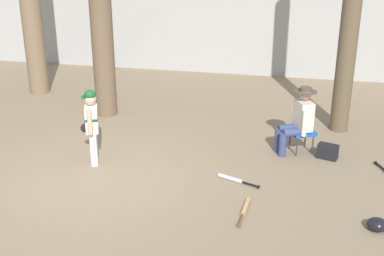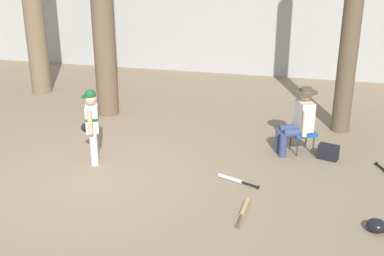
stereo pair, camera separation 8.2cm
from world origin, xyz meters
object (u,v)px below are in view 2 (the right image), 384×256
at_px(handbag_beside_stool, 328,152).
at_px(bat_wood_tan, 244,209).
at_px(batting_helmet_black, 377,226).
at_px(seated_spectator, 299,119).
at_px(folding_stool, 303,133).
at_px(tree_behind_spectator, 353,16).
at_px(bat_aluminum_silver, 233,180).
at_px(young_ballplayer, 92,121).

height_order(handbag_beside_stool, bat_wood_tan, handbag_beside_stool).
bearing_deg(handbag_beside_stool, batting_helmet_black, -74.91).
height_order(handbag_beside_stool, batting_helmet_black, handbag_beside_stool).
height_order(seated_spectator, handbag_beside_stool, seated_spectator).
xyz_separation_m(folding_stool, handbag_beside_stool, (0.46, -0.20, -0.23)).
height_order(tree_behind_spectator, folding_stool, tree_behind_spectator).
distance_m(tree_behind_spectator, batting_helmet_black, 4.24).
distance_m(tree_behind_spectator, bat_wood_tan, 4.39).
xyz_separation_m(tree_behind_spectator, folding_stool, (-0.71, -1.25, -1.88)).
height_order(folding_stool, handbag_beside_stool, folding_stool).
bearing_deg(seated_spectator, batting_helmet_black, -64.04).
distance_m(bat_aluminum_silver, bat_wood_tan, 0.90).
bearing_deg(tree_behind_spectator, handbag_beside_stool, -99.84).
relative_size(young_ballplayer, batting_helmet_black, 4.05).
relative_size(seated_spectator, bat_wood_tan, 1.58).
bearing_deg(seated_spectator, folding_stool, 25.91).
relative_size(tree_behind_spectator, batting_helmet_black, 15.55).
bearing_deg(bat_wood_tan, bat_aluminum_silver, 108.00).
xyz_separation_m(seated_spectator, batting_helmet_black, (1.13, -2.33, -0.56)).
xyz_separation_m(handbag_beside_stool, bat_wood_tan, (-1.19, -2.06, -0.10)).
distance_m(folding_stool, batting_helmet_black, 2.61).
bearing_deg(batting_helmet_black, tree_behind_spectator, 95.29).
bearing_deg(batting_helmet_black, seated_spectator, 115.96).
relative_size(young_ballplayer, seated_spectator, 1.09).
bearing_deg(folding_stool, handbag_beside_stool, -23.06).
bearing_deg(batting_helmet_black, bat_wood_tan, 176.23).
relative_size(young_ballplayer, handbag_beside_stool, 3.84).
bearing_deg(seated_spectator, tree_behind_spectator, 58.35).
relative_size(folding_stool, bat_wood_tan, 0.70).
bearing_deg(handbag_beside_stool, seated_spectator, 164.46).
relative_size(seated_spectator, handbag_beside_stool, 3.53).
xyz_separation_m(young_ballplayer, handbag_beside_stool, (3.89, 1.03, -0.61)).
bearing_deg(young_ballplayer, folding_stool, 19.61).
xyz_separation_m(bat_aluminum_silver, bat_wood_tan, (0.28, -0.86, 0.00)).
xyz_separation_m(handbag_beside_stool, batting_helmet_black, (0.59, -2.18, -0.05)).
height_order(folding_stool, bat_aluminum_silver, folding_stool).
xyz_separation_m(folding_stool, bat_aluminum_silver, (-1.01, -1.40, -0.33)).
distance_m(handbag_beside_stool, batting_helmet_black, 2.26).
bearing_deg(bat_aluminum_silver, bat_wood_tan, -72.00).
xyz_separation_m(bat_wood_tan, batting_helmet_black, (1.78, -0.12, 0.05)).
height_order(young_ballplayer, seated_spectator, young_ballplayer).
distance_m(folding_stool, handbag_beside_stool, 0.55).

